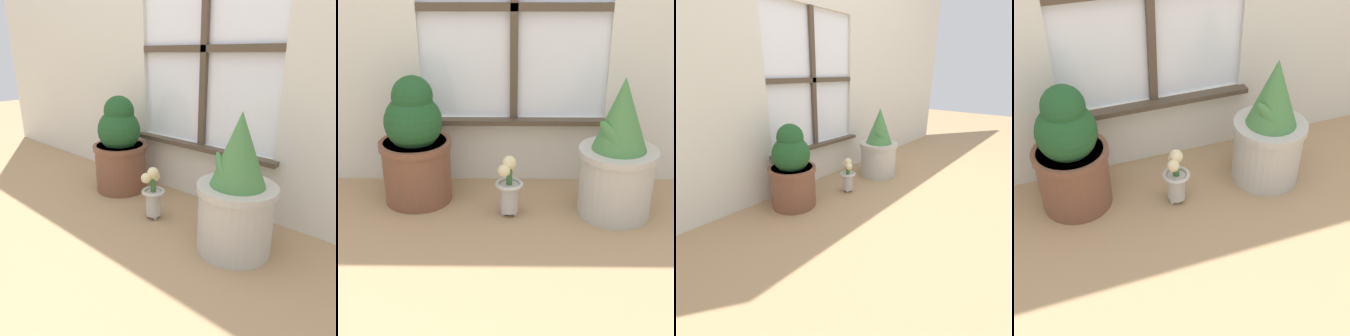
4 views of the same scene
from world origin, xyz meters
TOP-DOWN VIEW (x-y plane):
  - ground_plane at (0.00, 0.00)m, footprint 10.00×10.00m
  - wall_with_window at (0.00, 0.53)m, footprint 4.40×0.10m
  - potted_plant_left at (-0.43, 0.29)m, footprint 0.32×0.32m
  - potted_plant_right at (0.44, 0.17)m, footprint 0.33×0.33m
  - flower_vase at (-0.02, 0.15)m, footprint 0.12×0.12m

SIDE VIEW (x-z plane):
  - ground_plane at x=0.00m, z-range 0.00..0.00m
  - flower_vase at x=-0.02m, z-range 0.00..0.28m
  - potted_plant_right at x=0.44m, z-range -0.04..0.56m
  - potted_plant_left at x=-0.43m, z-range -0.03..0.55m
  - wall_with_window at x=0.00m, z-range 0.02..2.52m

